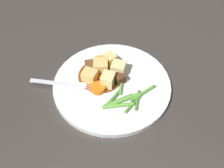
# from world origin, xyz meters

# --- Properties ---
(ground_plane) EXTENTS (3.00, 3.00, 0.00)m
(ground_plane) POSITION_xyz_m (0.00, 0.00, 0.00)
(ground_plane) COLOR #383330
(dinner_plate) EXTENTS (0.27, 0.27, 0.01)m
(dinner_plate) POSITION_xyz_m (0.00, 0.00, 0.01)
(dinner_plate) COLOR white
(dinner_plate) RESTS_ON ground_plane
(stew_sauce) EXTENTS (0.11, 0.11, 0.00)m
(stew_sauce) POSITION_xyz_m (0.04, -0.00, 0.01)
(stew_sauce) COLOR brown
(stew_sauce) RESTS_ON dinner_plate
(carrot_slice_0) EXTENTS (0.03, 0.03, 0.01)m
(carrot_slice_0) POSITION_xyz_m (0.03, -0.05, 0.02)
(carrot_slice_0) COLOR orange
(carrot_slice_0) RESTS_ON dinner_plate
(carrot_slice_1) EXTENTS (0.05, 0.05, 0.01)m
(carrot_slice_1) POSITION_xyz_m (0.07, -0.03, 0.02)
(carrot_slice_1) COLOR orange
(carrot_slice_1) RESTS_ON dinner_plate
(carrot_slice_2) EXTENTS (0.03, 0.03, 0.01)m
(carrot_slice_2) POSITION_xyz_m (0.02, 0.00, 0.02)
(carrot_slice_2) COLOR orange
(carrot_slice_2) RESTS_ON dinner_plate
(carrot_slice_3) EXTENTS (0.04, 0.04, 0.01)m
(carrot_slice_3) POSITION_xyz_m (0.01, 0.03, 0.02)
(carrot_slice_3) COLOR orange
(carrot_slice_3) RESTS_ON dinner_plate
(potato_chunk_0) EXTENTS (0.04, 0.04, 0.03)m
(potato_chunk_0) POSITION_xyz_m (0.01, 0.01, 0.03)
(potato_chunk_0) COLOR #EAD68C
(potato_chunk_0) RESTS_ON dinner_plate
(potato_chunk_1) EXTENTS (0.05, 0.05, 0.03)m
(potato_chunk_1) POSITION_xyz_m (0.05, -0.01, 0.03)
(potato_chunk_1) COLOR #DBBC6B
(potato_chunk_1) RESTS_ON dinner_plate
(potato_chunk_2) EXTENTS (0.04, 0.04, 0.03)m
(potato_chunk_2) POSITION_xyz_m (0.01, -0.04, 0.03)
(potato_chunk_2) COLOR #EAD68C
(potato_chunk_2) RESTS_ON dinner_plate
(potato_chunk_3) EXTENTS (0.04, 0.04, 0.03)m
(potato_chunk_3) POSITION_xyz_m (0.05, 0.02, 0.03)
(potato_chunk_3) COLOR #DBBC6B
(potato_chunk_3) RESTS_ON dinner_plate
(potato_chunk_4) EXTENTS (0.03, 0.03, 0.03)m
(potato_chunk_4) POSITION_xyz_m (0.05, -0.05, 0.03)
(potato_chunk_4) COLOR #E5CC7A
(potato_chunk_4) RESTS_ON dinner_plate
(meat_chunk_0) EXTENTS (0.03, 0.03, 0.02)m
(meat_chunk_0) POSITION_xyz_m (-0.01, -0.02, 0.02)
(meat_chunk_0) COLOR #4C2B19
(meat_chunk_0) RESTS_ON dinner_plate
(meat_chunk_1) EXTENTS (0.04, 0.04, 0.03)m
(meat_chunk_1) POSITION_xyz_m (0.06, -0.00, 0.02)
(meat_chunk_1) COLOR brown
(meat_chunk_1) RESTS_ON dinner_plate
(green_bean_0) EXTENTS (0.05, 0.06, 0.01)m
(green_bean_0) POSITION_xyz_m (-0.05, 0.04, 0.02)
(green_bean_0) COLOR #66AD42
(green_bean_0) RESTS_ON dinner_plate
(green_bean_1) EXTENTS (0.03, 0.05, 0.01)m
(green_bean_1) POSITION_xyz_m (-0.08, -0.00, 0.02)
(green_bean_1) COLOR #4C8E33
(green_bean_1) RESTS_ON dinner_plate
(green_bean_2) EXTENTS (0.04, 0.05, 0.01)m
(green_bean_2) POSITION_xyz_m (-0.02, -0.01, 0.02)
(green_bean_2) COLOR #66AD42
(green_bean_2) RESTS_ON dinner_plate
(green_bean_3) EXTENTS (0.01, 0.06, 0.01)m
(green_bean_3) POSITION_xyz_m (-0.07, 0.01, 0.02)
(green_bean_3) COLOR #4C8E33
(green_bean_3) RESTS_ON dinner_plate
(green_bean_4) EXTENTS (0.02, 0.07, 0.01)m
(green_bean_4) POSITION_xyz_m (-0.07, -0.02, 0.02)
(green_bean_4) COLOR #599E38
(green_bean_4) RESTS_ON dinner_plate
(green_bean_5) EXTENTS (0.03, 0.07, 0.01)m
(green_bean_5) POSITION_xyz_m (-0.05, 0.03, 0.02)
(green_bean_5) COLOR #599E38
(green_bean_5) RESTS_ON dinner_plate
(green_bean_6) EXTENTS (0.04, 0.08, 0.01)m
(green_bean_6) POSITION_xyz_m (-0.05, 0.02, 0.02)
(green_bean_6) COLOR #66AD42
(green_bean_6) RESTS_ON dinner_plate
(green_bean_7) EXTENTS (0.01, 0.05, 0.01)m
(green_bean_7) POSITION_xyz_m (-0.03, 0.03, 0.02)
(green_bean_7) COLOR #4C8E33
(green_bean_7) RESTS_ON dinner_plate
(fork) EXTENTS (0.16, 0.11, 0.00)m
(fork) POSITION_xyz_m (0.07, 0.07, 0.01)
(fork) COLOR silver
(fork) RESTS_ON dinner_plate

